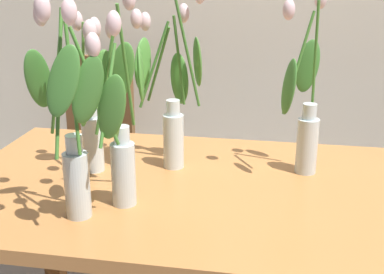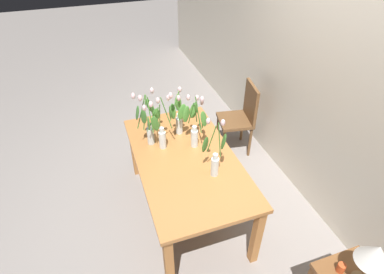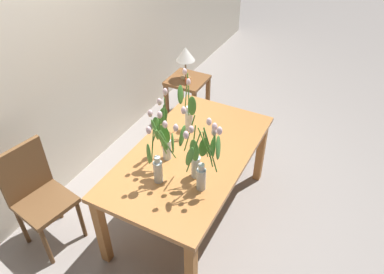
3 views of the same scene
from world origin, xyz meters
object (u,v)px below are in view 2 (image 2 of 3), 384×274
Objects in this scene: tulip_vase_1 at (196,125)px; tulip_vase_3 at (148,124)px; table_lamp at (375,255)px; tulip_vase_2 at (178,117)px; dining_chair at (241,115)px; pillar_candle at (341,268)px; dining_table at (186,165)px; tulip_vase_0 at (161,129)px; tulip_vase_4 at (215,157)px.

tulip_vase_1 reaches higher than tulip_vase_3.
tulip_vase_1 is 1.47× the size of table_lamp.
tulip_vase_2 reaches higher than dining_chair.
tulip_vase_3 is 1.41m from dining_chair.
tulip_vase_3 reaches higher than tulip_vase_2.
table_lamp is (1.56, 0.65, -0.11)m from tulip_vase_1.
tulip_vase_1 is 7.83× the size of pillar_candle.
dining_table is 1.62m from table_lamp.
dining_table is 2.73× the size of tulip_vase_0.
table_lamp reaches higher than dining_table.
dining_table is 0.48m from tulip_vase_2.
tulip_vase_2 is at bearing 123.80° from tulip_vase_0.
tulip_vase_0 reaches higher than tulip_vase_2.
tulip_vase_1 is at bearing -177.78° from tulip_vase_4.
tulip_vase_3 is 1.02× the size of tulip_vase_4.
dining_chair reaches higher than pillar_candle.
tulip_vase_2 is (-0.22, -0.10, -0.03)m from tulip_vase_1.
tulip_vase_1 is 1.69m from table_lamp.
pillar_candle is (1.68, 0.67, -0.36)m from tulip_vase_2.
dining_table is 0.53m from tulip_vase_3.
tulip_vase_4 is at bearing -37.87° from dining_chair.
pillar_candle is (1.45, 0.57, -0.38)m from tulip_vase_1.
dining_table is at bearing -151.15° from pillar_candle.
table_lamp is at bearing 29.62° from dining_table.
tulip_vase_3 is (-0.15, -0.41, 0.02)m from tulip_vase_1.
tulip_vase_1 is at bearing 76.38° from tulip_vase_0.
tulip_vase_3 is at bearing -69.51° from dining_chair.
tulip_vase_4 is 1.21m from pillar_candle.
tulip_vase_0 is 1.00× the size of tulip_vase_1.
tulip_vase_1 is 1.61m from pillar_candle.
tulip_vase_3 is (-0.31, -0.26, 0.34)m from dining_table.
pillar_candle is at bearing -7.34° from dining_chair.
dining_chair is (-0.47, 1.25, -0.46)m from tulip_vase_3.
dining_table is at bearing -150.38° from table_lamp.
table_lamp is at bearing -4.92° from dining_chair.
dining_chair is (-0.77, 0.98, -0.12)m from dining_table.
dining_chair is at bearing 126.52° from tulip_vase_1.
tulip_vase_1 is (-0.16, 0.15, 0.32)m from dining_table.
tulip_vase_3 reaches higher than tulip_vase_4.
tulip_vase_2 reaches higher than table_lamp.
tulip_vase_2 is at bearing -157.22° from table_lamp.
dining_chair is at bearing 142.13° from tulip_vase_4.
tulip_vase_1 is 1.15× the size of tulip_vase_2.
tulip_vase_2 is at bearing -169.82° from tulip_vase_4.
tulip_vase_2 is 1.93m from table_lamp.
tulip_vase_3 is at bearing -148.63° from pillar_candle.
tulip_vase_2 is 0.32m from tulip_vase_3.
pillar_candle is (1.53, 0.88, -0.37)m from tulip_vase_0.
tulip_vase_4 reaches higher than dining_table.
tulip_vase_0 is at bearing 52.72° from tulip_vase_3.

